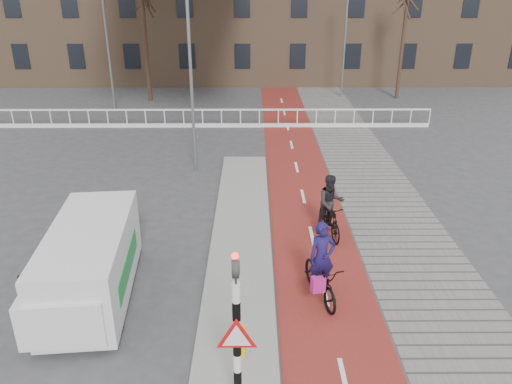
{
  "coord_description": "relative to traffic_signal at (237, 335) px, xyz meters",
  "views": [
    {
      "loc": [
        -0.32,
        -8.65,
        7.49
      ],
      "look_at": [
        -0.24,
        5.0,
        1.5
      ],
      "focal_mm": 35.0,
      "sensor_mm": 36.0,
      "label": 1
    }
  ],
  "objects": [
    {
      "name": "ground",
      "position": [
        0.6,
        2.02,
        -1.99
      ],
      "size": [
        120.0,
        120.0,
        0.0
      ],
      "primitive_type": "plane",
      "color": "#38383A",
      "rests_on": "ground"
    },
    {
      "name": "bike_lane",
      "position": [
        2.1,
        12.02,
        -1.98
      ],
      "size": [
        2.5,
        60.0,
        0.01
      ],
      "primitive_type": "cube",
      "color": "maroon",
      "rests_on": "ground"
    },
    {
      "name": "sidewalk",
      "position": [
        4.9,
        12.02,
        -1.98
      ],
      "size": [
        3.0,
        60.0,
        0.01
      ],
      "primitive_type": "cube",
      "color": "slate",
      "rests_on": "ground"
    },
    {
      "name": "curb_island",
      "position": [
        -0.1,
        6.02,
        -1.93
      ],
      "size": [
        1.8,
        16.0,
        0.12
      ],
      "primitive_type": "cube",
      "color": "gray",
      "rests_on": "ground"
    },
    {
      "name": "traffic_signal",
      "position": [
        0.0,
        0.0,
        0.0
      ],
      "size": [
        0.8,
        0.8,
        3.68
      ],
      "color": "black",
      "rests_on": "curb_island"
    },
    {
      "name": "bollard",
      "position": [
        0.06,
        1.57,
        -1.48
      ],
      "size": [
        0.12,
        0.12,
        0.79
      ],
      "primitive_type": "cylinder",
      "color": "#E2A40C",
      "rests_on": "curb_island"
    },
    {
      "name": "cyclist_near",
      "position": [
        1.94,
        3.82,
        -1.28
      ],
      "size": [
        1.17,
        2.11,
        2.07
      ],
      "rotation": [
        0.0,
        0.0,
        0.25
      ],
      "color": "black",
      "rests_on": "bike_lane"
    },
    {
      "name": "cyclist_far",
      "position": [
        2.62,
        7.07,
        -1.16
      ],
      "size": [
        0.96,
        1.92,
        1.99
      ],
      "rotation": [
        0.0,
        0.0,
        0.2
      ],
      "color": "black",
      "rests_on": "bike_lane"
    },
    {
      "name": "van",
      "position": [
        -3.71,
        3.9,
        -0.98
      ],
      "size": [
        2.17,
        4.59,
        1.92
      ],
      "rotation": [
        0.0,
        0.0,
        0.09
      ],
      "color": "silver",
      "rests_on": "ground"
    },
    {
      "name": "railing",
      "position": [
        -4.4,
        19.02,
        -1.68
      ],
      "size": [
        28.0,
        0.1,
        0.99
      ],
      "color": "silver",
      "rests_on": "ground"
    },
    {
      "name": "tree_mid",
      "position": [
        -6.32,
        25.11,
        1.56
      ],
      "size": [
        0.25,
        0.25,
        7.09
      ],
      "primitive_type": "cylinder",
      "color": "#2F1E15",
      "rests_on": "ground"
    },
    {
      "name": "tree_right",
      "position": [
        9.65,
        25.67,
        1.72
      ],
      "size": [
        0.22,
        0.22,
        7.42
      ],
      "primitive_type": "cylinder",
      "color": "#2F1E15",
      "rests_on": "ground"
    },
    {
      "name": "streetlight_near",
      "position": [
        -2.11,
        12.67,
        2.46
      ],
      "size": [
        0.12,
        0.12,
        8.91
      ],
      "primitive_type": "cylinder",
      "color": "slate",
      "rests_on": "ground"
    },
    {
      "name": "streetlight_left",
      "position": [
        -8.08,
        23.02,
        2.09
      ],
      "size": [
        0.12,
        0.12,
        8.15
      ],
      "primitive_type": "cylinder",
      "color": "slate",
      "rests_on": "ground"
    },
    {
      "name": "streetlight_right",
      "position": [
        6.11,
        26.19,
        1.55
      ],
      "size": [
        0.12,
        0.12,
        7.08
      ],
      "primitive_type": "cylinder",
      "color": "slate",
      "rests_on": "ground"
    }
  ]
}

